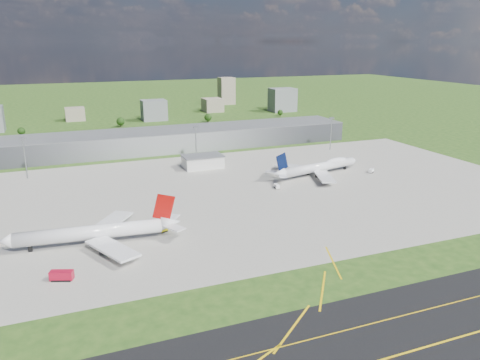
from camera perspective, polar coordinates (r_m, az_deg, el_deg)
name	(u,v)px	position (r m, az deg, el deg)	size (l,w,h in m)	color
ground	(171,153)	(363.80, -8.40, 3.26)	(1400.00, 1400.00, 0.00)	#264A17
taxiway	(396,356)	(142.74, 18.45, -19.67)	(1400.00, 60.00, 0.06)	black
apron	(234,193)	(264.88, -0.72, -1.58)	(360.00, 190.00, 0.08)	gray
terminal	(166,140)	(376.50, -8.98, 4.85)	(300.00, 42.00, 15.00)	gray
ops_building	(203,162)	(318.37, -4.58, 2.22)	(26.00, 16.00, 8.00)	silver
mast_west	(24,151)	(317.65, -24.83, 3.24)	(3.50, 2.00, 25.90)	gray
mast_center	(196,138)	(329.37, -5.40, 5.13)	(3.50, 2.00, 25.90)	gray
mast_east	(331,128)	(374.53, 11.06, 6.28)	(3.50, 2.00, 25.90)	gray
airliner_red_twin	(97,233)	(206.56, -17.07, -6.14)	(73.09, 56.71, 20.05)	white
airliner_blue_quad	(319,167)	(304.10, 9.62, 1.57)	(69.59, 53.88, 18.28)	white
fire_truck	(62,276)	(182.45, -20.91, -10.86)	(8.71, 5.69, 3.61)	#A70B25
tug_yellow	(164,230)	(214.14, -9.27, -6.07)	(3.89, 3.07, 1.71)	yellow
van_white_near	(277,186)	(273.34, 4.51, -0.79)	(2.77, 5.10, 2.49)	white
van_white_far	(371,171)	(316.95, 15.70, 1.07)	(5.29, 4.76, 2.53)	white
bldg_cw	(75,114)	(540.95, -19.47, 7.58)	(20.00, 18.00, 14.00)	gray
bldg_c	(154,110)	(519.94, -10.45, 8.37)	(26.00, 20.00, 22.00)	slate
bldg_ce	(213,105)	(578.89, -3.37, 9.12)	(22.00, 24.00, 16.00)	gray
bldg_e	(282,100)	(581.00, 5.19, 9.70)	(30.00, 22.00, 28.00)	slate
bldg_tall_e	(226,91)	(647.09, -1.67, 10.81)	(20.00, 18.00, 36.00)	gray
tree_w	(21,131)	(467.80, -25.11, 5.43)	(6.75, 6.75, 8.25)	#382314
tree_c	(120,121)	(485.10, -14.36, 6.94)	(8.10, 8.10, 9.90)	#382314
tree_e	(208,117)	(499.45, -3.93, 7.64)	(7.65, 7.65, 9.35)	#382314
tree_far_e	(280,112)	(542.32, 4.93, 8.22)	(6.30, 6.30, 7.70)	#382314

